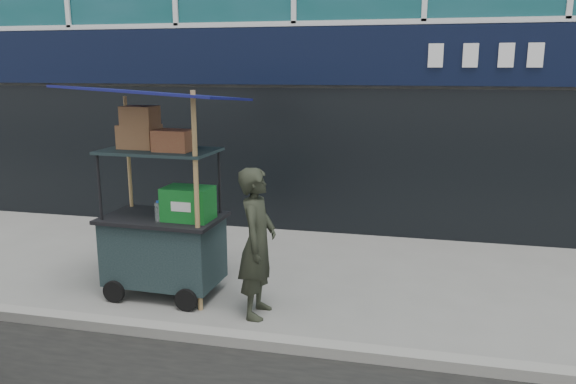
# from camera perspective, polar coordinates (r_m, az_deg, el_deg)

# --- Properties ---
(ground) EXTENTS (80.00, 80.00, 0.00)m
(ground) POSITION_cam_1_polar(r_m,az_deg,el_deg) (6.15, -7.59, -13.94)
(ground) COLOR slate
(ground) RESTS_ON ground
(curb) EXTENTS (80.00, 0.18, 0.12)m
(curb) POSITION_cam_1_polar(r_m,az_deg,el_deg) (5.95, -8.30, -14.24)
(curb) COLOR gray
(curb) RESTS_ON ground
(vendor_cart) EXTENTS (1.93, 1.40, 2.55)m
(vendor_cart) POSITION_cam_1_polar(r_m,az_deg,el_deg) (6.90, -12.49, -3.18)
(vendor_cart) COLOR black
(vendor_cart) RESTS_ON ground
(vendor_man) EXTENTS (0.41, 0.62, 1.68)m
(vendor_man) POSITION_cam_1_polar(r_m,az_deg,el_deg) (6.20, -3.12, -5.19)
(vendor_man) COLOR #25291E
(vendor_man) RESTS_ON ground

